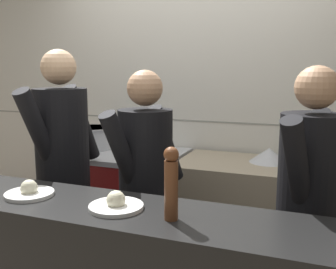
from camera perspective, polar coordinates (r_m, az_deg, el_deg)
wall_back_tiled at (r=3.38m, az=4.08°, el=4.60°), size 8.00×0.06×2.60m
oven_range at (r=3.40m, az=-7.00°, el=-10.00°), size 1.05×0.71×0.91m
prep_counter at (r=3.05m, az=14.02°, el=-12.64°), size 1.30×0.65×0.91m
stock_pot at (r=3.42m, az=-10.99°, el=-0.39°), size 0.36×0.36×0.19m
sauce_pot at (r=3.10m, az=-3.72°, el=-1.61°), size 0.27×0.27×0.15m
mixing_bowl_steel at (r=2.98m, az=14.45°, el=-2.92°), size 0.29×0.29×0.11m
plated_dish_appetiser at (r=2.04m, az=-19.48°, el=-7.85°), size 0.23×0.23×0.08m
plated_dish_dessert at (r=1.78m, az=-7.55°, el=-10.00°), size 0.24×0.24×0.09m
pepper_mill at (r=1.60m, az=0.46°, el=-6.92°), size 0.06×0.06×0.31m
chef_head_cook at (r=2.72m, az=-14.98°, el=-4.36°), size 0.38×0.75×1.72m
chef_sous at (r=2.40m, az=-3.23°, el=-7.71°), size 0.41×0.69×1.59m
chef_line at (r=2.15m, az=19.81°, el=-9.96°), size 0.41×0.70×1.61m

